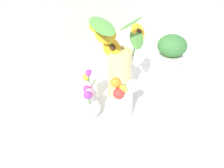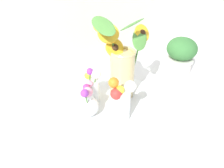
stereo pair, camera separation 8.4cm
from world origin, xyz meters
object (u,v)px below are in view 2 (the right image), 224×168
Objects in this scene: mason_jar_sunflowers at (121,67)px; vase_small_center at (122,100)px; serving_tray at (112,108)px; vase_small_back at (92,87)px; vase_bulb_right at (88,104)px; potted_plant at (181,55)px.

vase_small_center is at bearing -129.13° from mason_jar_sunflowers.
vase_small_back is at bearing 113.90° from serving_tray.
vase_bulb_right is 0.58m from potted_plant.
serving_tray is 0.18m from mason_jar_sunflowers.
vase_small_back reaches higher than vase_bulb_right.
vase_small_center reaches higher than potted_plant.
mason_jar_sunflowers is at bearing 28.40° from serving_tray.
vase_bulb_right is (-0.10, 0.02, 0.06)m from serving_tray.
vase_small_center is 0.92× the size of potted_plant.
potted_plant is (0.52, -0.05, 0.01)m from vase_small_back.
vase_bulb_right is (-0.19, -0.03, -0.09)m from mason_jar_sunflowers.
serving_tray is 0.12m from vase_small_back.
serving_tray is 2.75× the size of vase_small_center.
mason_jar_sunflowers is 2.04× the size of vase_small_center.
vase_small_back is (-0.04, 0.08, 0.08)m from serving_tray.
serving_tray is at bearing -151.60° from mason_jar_sunflowers.
potted_plant is at bearing 13.07° from vase_small_center.
vase_bulb_right is at bearing -133.15° from vase_small_back.
vase_small_center reaches higher than serving_tray.
potted_plant is (0.40, -0.01, -0.06)m from mason_jar_sunflowers.
vase_small_center reaches higher than vase_small_back.
serving_tray is 0.12m from vase_small_center.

